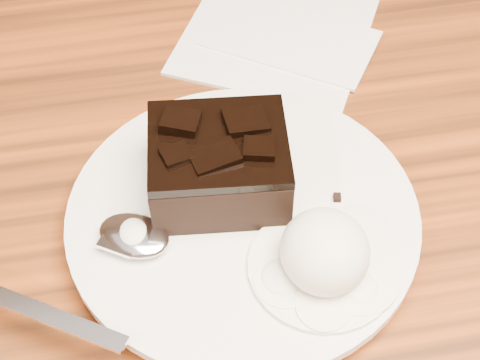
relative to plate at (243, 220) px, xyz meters
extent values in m
cylinder|color=white|center=(0.00, 0.00, 0.00)|extent=(0.23, 0.23, 0.02)
cube|color=black|center=(-0.01, 0.02, 0.03)|extent=(0.10, 0.09, 0.04)
ellipsoid|color=silver|center=(0.04, -0.05, 0.03)|extent=(0.05, 0.06, 0.05)
cylinder|color=white|center=(0.04, -0.05, 0.01)|extent=(0.09, 0.09, 0.00)
cube|color=white|center=(0.06, 0.19, -0.01)|extent=(0.20, 0.20, 0.01)
cube|color=black|center=(0.06, 0.00, 0.01)|extent=(0.01, 0.01, 0.00)
cube|color=black|center=(0.02, -0.06, 0.01)|extent=(0.01, 0.01, 0.00)
camera|label=1|loc=(-0.06, -0.29, 0.40)|focal=55.72mm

